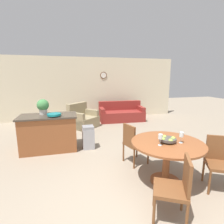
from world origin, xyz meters
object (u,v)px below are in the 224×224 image
fruit_bowl (168,139)px  trash_bin (88,137)px  potted_plant (43,106)px  dining_chair_near_right (219,160)px  wine_glass_right (181,135)px  wine_glass_left (160,137)px  teal_bowl (54,115)px  kitchen_island (49,133)px  couch (121,114)px  dining_table (167,151)px  armchair (83,119)px  dining_chair_far_side (133,142)px  dining_chair_near_left (176,186)px

fruit_bowl → trash_bin: bearing=121.9°
potted_plant → dining_chair_near_right: bearing=-39.5°
wine_glass_right → potted_plant: (-2.47, 2.26, 0.23)m
wine_glass_left → teal_bowl: (-1.78, 1.93, 0.06)m
kitchen_island → couch: kitchen_island is taller
dining_chair_near_right → dining_table: bearing=4.8°
fruit_bowl → potted_plant: potted_plant is taller
dining_table → teal_bowl: (-1.98, 1.84, 0.38)m
kitchen_island → armchair: kitchen_island is taller
dining_chair_near_right → teal_bowl: 3.55m
potted_plant → dining_table: bearing=-43.9°
fruit_bowl → teal_bowl: bearing=137.1°
dining_chair_near_right → trash_bin: bearing=-20.4°
fruit_bowl → trash_bin: 2.26m
teal_bowl → trash_bin: 1.05m
armchair → dining_chair_near_right: bearing=-107.6°
dining_table → dining_chair_far_side: bearing=111.7°
dining_table → dining_chair_near_right: size_ratio=1.41×
trash_bin → armchair: armchair is taller
armchair → teal_bowl: bearing=-154.2°
teal_bowl → dining_chair_far_side: bearing=-32.0°
fruit_bowl → couch: size_ratio=0.15×
dining_table → armchair: bearing=106.3°
couch → armchair: bearing=-157.8°
trash_bin → couch: size_ratio=0.32×
dining_table → trash_bin: size_ratio=2.06×
dining_chair_near_left → wine_glass_left: (0.14, 0.70, 0.41)m
dining_chair_near_right → couch: dining_chair_near_right is taller
dining_chair_near_left → fruit_bowl: 0.91m
dining_chair_near_right → armchair: 4.66m
dining_chair_near_left → fruit_bowl: (0.34, 0.79, 0.32)m
dining_chair_far_side → armchair: size_ratio=0.73×
dining_chair_near_right → kitchen_island: bearing=-10.7°
dining_chair_near_right → fruit_bowl: bearing=5.0°
dining_chair_near_right → couch: size_ratio=0.46×
wine_glass_right → armchair: bearing=108.7°
dining_chair_near_left → kitchen_island: 3.34m
dining_chair_near_right → dining_chair_far_side: (-1.10, 1.14, 0.00)m
dining_chair_near_left → potted_plant: size_ratio=2.28×
dining_chair_far_side → wine_glass_left: 0.99m
kitchen_island → dining_table: bearing=-43.3°
fruit_bowl → teal_bowl: size_ratio=0.87×
fruit_bowl → potted_plant: size_ratio=0.74×
dining_chair_far_side → teal_bowl: 2.02m
dining_chair_near_left → dining_chair_near_right: bearing=-40.2°
kitchen_island → potted_plant: bearing=127.0°
dining_chair_near_right → fruit_bowl: (-0.79, 0.34, 0.32)m
armchair → trash_bin: bearing=-132.7°
dining_table → fruit_bowl: size_ratio=4.32×
wine_glass_right → kitchen_island: size_ratio=0.14×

